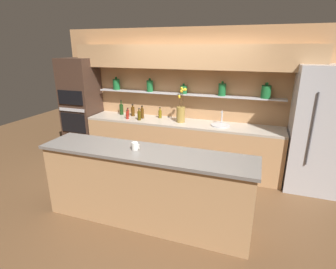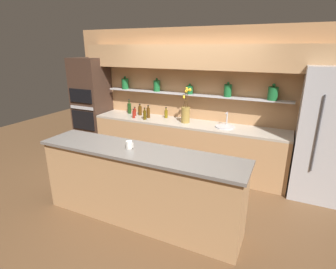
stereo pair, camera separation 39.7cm
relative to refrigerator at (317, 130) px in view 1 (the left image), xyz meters
name	(u,v)px [view 1 (the left image)]	position (x,y,z in m)	size (l,w,h in m)	color
ground_plane	(161,199)	(-2.20, -1.20, -1.00)	(12.00, 12.00, 0.00)	brown
back_wall_unit	(189,86)	(-2.20, 0.33, 0.55)	(5.20, 0.44, 2.60)	tan
back_counter_unit	(180,145)	(-2.26, 0.04, -0.54)	(3.69, 0.62, 0.92)	tan
island_counter	(146,187)	(-2.20, -1.74, -0.49)	(2.77, 0.61, 1.02)	tan
refrigerator	(317,130)	(0.00, 0.00, 0.00)	(0.80, 0.73, 2.01)	#B7B7BC
oven_tower	(82,108)	(-4.46, 0.04, 0.02)	(0.68, 0.64, 2.05)	#3D281E
flower_vase	(181,113)	(-2.26, 0.03, 0.10)	(0.18, 0.16, 0.65)	olive
sink_fixture	(221,124)	(-1.52, 0.05, -0.06)	(0.34, 0.34, 0.25)	#B7B7BC
bottle_spirit_0	(133,111)	(-3.31, 0.15, 0.01)	(0.07, 0.07, 0.24)	#4C2D0C
bottle_sauce_1	(127,115)	(-3.31, -0.10, -0.01)	(0.05, 0.05, 0.18)	maroon
bottle_wine_2	(121,109)	(-3.59, 0.18, 0.03)	(0.08, 0.08, 0.31)	#193814
bottle_sauce_3	(128,113)	(-3.38, 0.07, -0.01)	(0.05, 0.05, 0.18)	maroon
bottle_spirit_4	(142,113)	(-3.05, 0.04, 0.02)	(0.07, 0.07, 0.25)	#4C2D0C
bottle_oil_5	(160,114)	(-2.73, 0.18, 0.00)	(0.06, 0.06, 0.21)	brown
bottle_oil_6	(139,115)	(-3.05, -0.11, 0.01)	(0.06, 0.06, 0.23)	#47380A
coffee_mug	(135,146)	(-2.33, -1.74, 0.06)	(0.10, 0.08, 0.10)	silver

